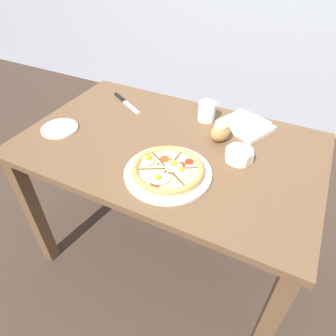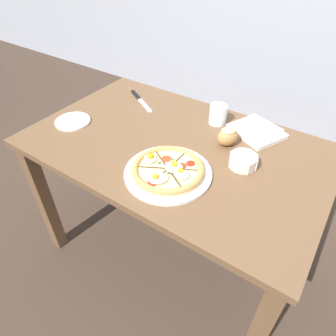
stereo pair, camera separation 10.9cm
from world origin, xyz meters
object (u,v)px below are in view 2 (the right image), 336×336
ramekin_bowl (243,161)px  knife_main (141,101)px  bread_piece_near (228,136)px  water_glass (218,115)px  napkin_folded (257,130)px  pizza (168,170)px  side_saucer (73,121)px  dining_table (175,164)px

ramekin_bowl → knife_main: bearing=163.4°
bread_piece_near → water_glass: (-0.11, 0.13, -0.00)m
napkin_folded → bread_piece_near: bearing=-115.2°
pizza → side_saucer: bearing=174.6°
dining_table → water_glass: water_glass is taller
pizza → bread_piece_near: (0.10, 0.29, 0.02)m
bread_piece_near → side_saucer: bearing=-160.2°
napkin_folded → bread_piece_near: bread_piece_near is taller
ramekin_bowl → water_glass: water_glass is taller
ramekin_bowl → napkin_folded: (-0.04, 0.24, -0.01)m
napkin_folded → water_glass: size_ratio=2.98×
water_glass → ramekin_bowl: bearing=-45.4°
ramekin_bowl → napkin_folded: ramekin_bowl is taller
dining_table → bread_piece_near: (0.18, 0.12, 0.15)m
dining_table → knife_main: bearing=148.5°
water_glass → napkin_folded: bearing=5.5°
bread_piece_near → water_glass: water_glass is taller
pizza → knife_main: bearing=138.0°
ramekin_bowl → bread_piece_near: (-0.11, 0.09, 0.02)m
bread_piece_near → dining_table: bearing=-147.4°
dining_table → pizza: size_ratio=3.83×
dining_table → napkin_folded: (0.25, 0.27, 0.13)m
ramekin_bowl → dining_table: bearing=-175.6°
dining_table → water_glass: size_ratio=14.18×
pizza → ramekin_bowl: 0.29m
water_glass → side_saucer: 0.67m
knife_main → water_glass: bearing=34.7°
napkin_folded → knife_main: size_ratio=1.15×
pizza → knife_main: 0.59m
napkin_folded → water_glass: 0.19m
napkin_folded → water_glass: bearing=-174.5°
bread_piece_near → ramekin_bowl: bearing=-40.5°
water_glass → knife_main: bearing=-175.4°
pizza → side_saucer: size_ratio=2.02×
side_saucer → knife_main: bearing=68.4°
pizza → ramekin_bowl: (0.21, 0.20, 0.01)m
knife_main → water_glass: water_glass is taller
ramekin_bowl → water_glass: bearing=134.6°
dining_table → bread_piece_near: 0.27m
pizza → napkin_folded: size_ratio=1.24×
napkin_folded → knife_main: bearing=-175.1°
dining_table → side_saucer: 0.51m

